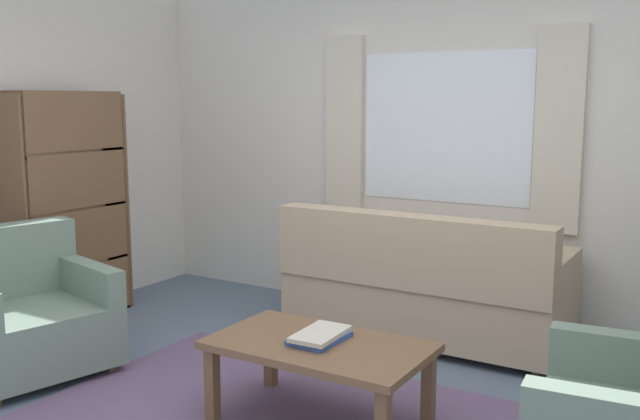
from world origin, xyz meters
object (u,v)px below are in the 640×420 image
couch (422,289)px  coffee_table (319,353)px  book_stack_on_table (320,336)px  bookshelf (75,216)px  armchair_left (27,315)px

couch → coffee_table: size_ratio=1.73×
book_stack_on_table → couch: bearing=91.9°
couch → bookshelf: 2.63m
couch → book_stack_on_table: size_ratio=5.48×
couch → armchair_left: 2.56m
coffee_table → couch: bearing=92.3°
coffee_table → book_stack_on_table: book_stack_on_table is taller
couch → armchair_left: size_ratio=1.88×
coffee_table → bookshelf: bearing=167.2°
book_stack_on_table → bookshelf: 2.56m
couch → armchair_left: couch is taller
armchair_left → bookshelf: (-0.59, 0.87, 0.44)m
bookshelf → book_stack_on_table: bearing=77.6°
coffee_table → bookshelf: size_ratio=0.64×
couch → armchair_left: (-1.85, -1.76, -0.01)m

